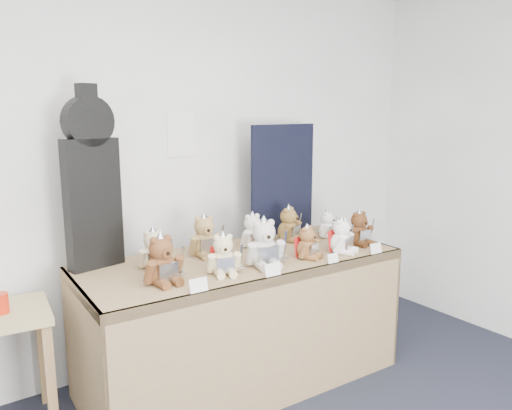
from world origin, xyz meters
TOP-DOWN VIEW (x-y plane):
  - room_shell at (0.85, 2.49)m, footprint 6.00×6.00m
  - display_table at (0.94, 1.83)m, footprint 2.04×0.92m
  - guitar_case at (0.14, 2.25)m, footprint 0.34×0.16m
  - navy_board at (1.56, 2.27)m, footprint 0.61×0.08m
  - red_cup at (-0.39, 2.20)m, footprint 0.08×0.08m
  - teddy_front_far_left at (0.34, 1.76)m, footprint 0.25×0.21m
  - teddy_front_left at (0.69, 1.70)m, footprint 0.21×0.21m
  - teddy_front_centre at (0.96, 1.69)m, footprint 0.26×0.24m
  - teddy_front_right at (1.28, 1.66)m, footprint 0.20×0.18m
  - teddy_front_far_right at (1.54, 1.63)m, footprint 0.22×0.21m
  - teddy_front_end at (1.79, 1.70)m, footprint 0.22×0.17m
  - teddy_back_left at (0.41, 2.03)m, footprint 0.22×0.19m
  - teddy_back_centre_left at (0.78, 2.08)m, footprint 0.24×0.21m
  - teddy_back_centre_right at (1.14, 2.06)m, footprint 0.22×0.17m
  - teddy_back_right at (1.45, 2.05)m, footprint 0.23×0.22m
  - teddy_back_end at (1.74, 1.97)m, footprint 0.19×0.17m
  - entry_card_a at (0.43, 1.53)m, footprint 0.10×0.03m
  - entry_card_b at (0.89, 1.51)m, footprint 0.10×0.03m
  - entry_card_c at (1.34, 1.49)m, footprint 0.08×0.02m
  - entry_card_d at (1.71, 1.48)m, footprint 0.09×0.02m

SIDE VIEW (x-z plane):
  - display_table at x=0.94m, z-range 0.24..1.08m
  - red_cup at x=-0.39m, z-range 0.69..0.80m
  - entry_card_c at x=1.34m, z-range 0.84..0.90m
  - entry_card_d at x=1.71m, z-range 0.84..0.91m
  - entry_card_a at x=0.43m, z-range 0.84..0.91m
  - entry_card_b at x=0.89m, z-range 0.84..0.91m
  - teddy_back_end at x=1.74m, z-range 0.82..1.04m
  - teddy_front_right at x=1.28m, z-range 0.81..1.05m
  - teddy_front_far_right at x=1.54m, z-range 0.81..1.07m
  - teddy_front_left at x=0.69m, z-range 0.81..1.08m
  - teddy_back_centre_right at x=1.14m, z-range 0.81..1.08m
  - teddy_front_end at x=1.79m, z-range 0.81..1.08m
  - teddy_back_left at x=0.41m, z-range 0.81..1.08m
  - teddy_back_right at x=1.45m, z-range 0.81..1.09m
  - teddy_back_centre_left at x=0.78m, z-range 0.81..1.11m
  - teddy_front_far_left at x=0.34m, z-range 0.81..1.11m
  - teddy_front_centre at x=0.96m, z-range 0.81..1.13m
  - navy_board at x=1.56m, z-range 0.84..1.65m
  - guitar_case at x=0.14m, z-range 0.83..1.89m
  - room_shell at x=0.85m, z-range -1.41..4.59m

